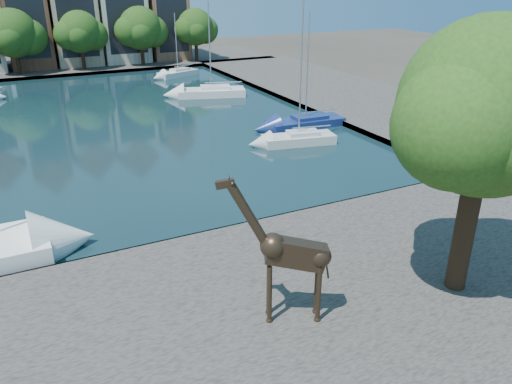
% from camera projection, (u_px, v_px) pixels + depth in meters
% --- Properties ---
extents(ground, '(160.00, 160.00, 0.00)m').
position_uv_depth(ground, '(205.00, 240.00, 24.98)').
color(ground, '#38332B').
rests_on(ground, ground).
extents(water_basin, '(38.00, 50.00, 0.08)m').
position_uv_depth(water_basin, '(109.00, 122.00, 44.69)').
color(water_basin, black).
rests_on(water_basin, ground).
extents(near_quay, '(50.00, 14.00, 0.50)m').
position_uv_depth(near_quay, '(269.00, 314.00, 19.13)').
color(near_quay, '#534E48').
rests_on(near_quay, ground).
extents(far_quay, '(60.00, 16.00, 0.50)m').
position_uv_depth(far_quay, '(64.00, 66.00, 70.91)').
color(far_quay, '#534E48').
rests_on(far_quay, ground).
extents(right_quay, '(14.00, 52.00, 0.50)m').
position_uv_depth(right_quay, '(340.00, 93.00, 54.73)').
color(right_quay, '#534E48').
rests_on(right_quay, ground).
extents(plane_tree, '(8.32, 6.40, 10.62)m').
position_uv_depth(plane_tree, '(489.00, 114.00, 17.59)').
color(plane_tree, '#332114').
rests_on(plane_tree, near_quay).
extents(townhouse_center, '(5.44, 9.18, 16.93)m').
position_uv_depth(townhouse_center, '(23.00, 6.00, 66.03)').
color(townhouse_center, brown).
rests_on(townhouse_center, far_quay).
extents(townhouse_east_inner, '(5.94, 9.18, 15.79)m').
position_uv_depth(townhouse_east_inner, '(71.00, 10.00, 68.72)').
color(townhouse_east_inner, tan).
rests_on(townhouse_east_inner, far_quay).
extents(townhouse_east_mid, '(6.43, 9.18, 16.65)m').
position_uv_depth(townhouse_east_mid, '(118.00, 6.00, 71.20)').
color(townhouse_east_mid, beige).
rests_on(townhouse_east_mid, far_quay).
extents(townhouse_east_end, '(5.44, 9.18, 14.43)m').
position_uv_depth(townhouse_east_end, '(163.00, 12.00, 74.23)').
color(townhouse_east_end, '#8B5F43').
rests_on(townhouse_east_end, far_quay).
extents(far_tree_mid_west, '(7.80, 6.00, 8.00)m').
position_uv_depth(far_tree_mid_west, '(14.00, 35.00, 61.98)').
color(far_tree_mid_west, '#332114').
rests_on(far_tree_mid_west, far_quay).
extents(far_tree_mid_east, '(7.02, 5.40, 7.52)m').
position_uv_depth(far_tree_mid_east, '(81.00, 33.00, 65.28)').
color(far_tree_mid_east, '#332114').
rests_on(far_tree_mid_east, far_quay).
extents(far_tree_east, '(7.54, 5.80, 7.84)m').
position_uv_depth(far_tree_east, '(141.00, 30.00, 68.48)').
color(far_tree_east, '#332114').
rests_on(far_tree_east, far_quay).
extents(far_tree_far_east, '(6.76, 5.20, 7.36)m').
position_uv_depth(far_tree_far_east, '(196.00, 28.00, 71.78)').
color(far_tree_far_east, '#332114').
rests_on(far_tree_far_east, far_quay).
extents(giraffe_statue, '(3.70, 1.98, 5.58)m').
position_uv_depth(giraffe_statue, '(288.00, 253.00, 17.46)').
color(giraffe_statue, '#322519').
rests_on(giraffe_statue, near_quay).
extents(sailboat_right_a, '(5.86, 3.02, 11.15)m').
position_uv_depth(sailboat_right_a, '(299.00, 137.00, 38.65)').
color(sailboat_right_a, beige).
rests_on(sailboat_right_a, water_basin).
extents(sailboat_right_b, '(6.83, 2.65, 9.48)m').
position_uv_depth(sailboat_right_b, '(305.00, 121.00, 43.10)').
color(sailboat_right_b, navy).
rests_on(sailboat_right_b, water_basin).
extents(sailboat_right_c, '(7.59, 4.51, 9.64)m').
position_uv_depth(sailboat_right_c, '(211.00, 91.00, 53.81)').
color(sailboat_right_c, silver).
rests_on(sailboat_right_c, water_basin).
extents(sailboat_right_d, '(5.77, 3.67, 7.74)m').
position_uv_depth(sailboat_right_d, '(178.00, 72.00, 64.45)').
color(sailboat_right_d, silver).
rests_on(sailboat_right_d, water_basin).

